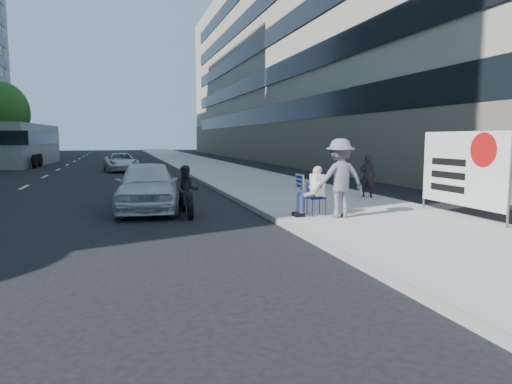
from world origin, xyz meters
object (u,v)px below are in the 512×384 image
object	(u,v)px
pedestrian_woman	(368,176)
white_sedan_far	(121,162)
seated_protester	(312,188)
white_sedan_near	(148,186)
jogger	(340,178)
bus	(27,145)
motorcycle	(187,193)
protest_banner	(462,169)

from	to	relation	value
pedestrian_woman	white_sedan_far	world-z (taller)	pedestrian_woman
seated_protester	white_sedan_near	world-z (taller)	white_sedan_near
white_sedan_near	jogger	bearing A→B (deg)	-32.77
jogger	white_sedan_near	bearing A→B (deg)	-36.96
bus	pedestrian_woman	bearing A→B (deg)	-55.57
jogger	bus	distance (m)	32.77
seated_protester	motorcycle	bearing A→B (deg)	149.92
motorcycle	bus	size ratio (longest dim) A/B	0.17
jogger	protest_banner	distance (m)	3.15
protest_banner	white_sedan_near	distance (m)	8.85
white_sedan_near	white_sedan_far	bearing A→B (deg)	97.68
bus	protest_banner	bearing A→B (deg)	-58.69
white_sedan_far	motorcycle	size ratio (longest dim) A/B	2.12
pedestrian_woman	motorcycle	bearing A→B (deg)	55.18
jogger	motorcycle	world-z (taller)	jogger
pedestrian_woman	protest_banner	distance (m)	4.28
jogger	bus	size ratio (longest dim) A/B	0.17
pedestrian_woman	jogger	bearing A→B (deg)	95.43
jogger	white_sedan_near	size ratio (longest dim) A/B	0.46
seated_protester	white_sedan_near	distance (m)	5.11
pedestrian_woman	motorcycle	distance (m)	6.50
seated_protester	jogger	world-z (taller)	jogger
jogger	motorcycle	size ratio (longest dim) A/B	0.99
white_sedan_near	bus	size ratio (longest dim) A/B	0.36
motorcycle	jogger	bearing A→B (deg)	-28.42
white_sedan_far	bus	xyz separation A→B (m)	(-7.22, 9.29, 1.03)
jogger	protest_banner	world-z (taller)	protest_banner
seated_protester	pedestrian_woman	xyz separation A→B (m)	(3.35, 2.92, 0.01)
jogger	bus	xyz separation A→B (m)	(-12.53, 30.28, 0.48)
pedestrian_woman	protest_banner	xyz separation A→B (m)	(0.23, -4.24, 0.52)
protest_banner	bus	distance (m)	34.81
protest_banner	white_sedan_near	world-z (taller)	protest_banner
bus	seated_protester	bearing A→B (deg)	-63.36
seated_protester	jogger	bearing A→B (deg)	-39.51
pedestrian_woman	seated_protester	bearing A→B (deg)	85.98
protest_banner	bus	xyz separation A→B (m)	(-15.55, 31.14, 0.23)
white_sedan_near	bus	distance (m)	27.85
jogger	pedestrian_woman	distance (m)	4.39
white_sedan_near	seated_protester	bearing A→B (deg)	-32.57
jogger	motorcycle	distance (m)	4.27
jogger	white_sedan_far	distance (m)	21.66
jogger	white_sedan_far	size ratio (longest dim) A/B	0.47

